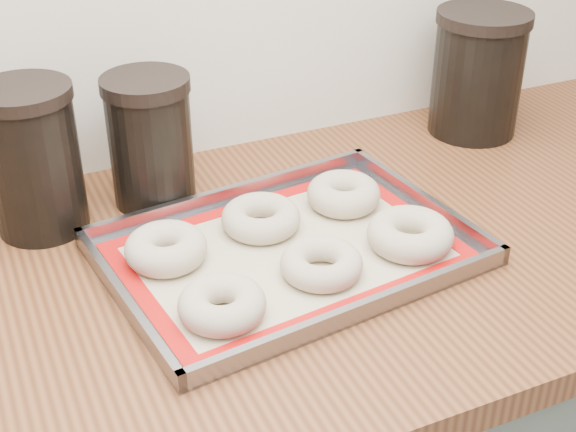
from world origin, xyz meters
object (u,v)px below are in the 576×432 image
bagel_back_mid (261,218)px  bagel_back_left (166,248)px  baking_tray (288,251)px  bagel_front_mid (321,264)px  bagel_front_left (222,304)px  bagel_back_right (344,194)px  bagel_front_right (410,234)px  canister_left (33,159)px  canister_right (478,73)px  canister_mid (150,140)px

bagel_back_mid → bagel_back_left: bearing=-170.9°
baking_tray → bagel_back_mid: bearing=98.5°
baking_tray → bagel_front_mid: (0.02, -0.06, 0.01)m
bagel_front_left → bagel_back_right: (0.25, 0.17, 0.00)m
bagel_back_left → bagel_back_right: bearing=6.8°
bagel_back_right → bagel_front_right: bearing=-77.4°
canister_left → baking_tray: bearing=-36.6°
bagel_front_left → bagel_back_right: 0.30m
bagel_back_left → canister_right: 0.62m
canister_right → bagel_front_left: bearing=-151.1°
bagel_front_left → bagel_back_left: size_ratio=0.98×
bagel_front_left → bagel_back_mid: 0.20m
bagel_back_right → canister_left: 0.43m
baking_tray → bagel_front_right: bearing=-19.7°
bagel_back_mid → canister_left: canister_left is taller
bagel_front_right → canister_mid: bearing=135.0°
canister_right → canister_mid: bearing=-179.1°
bagel_front_right → bagel_front_left: bearing=-172.1°
bagel_back_right → canister_mid: 0.28m
bagel_back_mid → bagel_front_left: bearing=-125.8°
bagel_back_right → canister_mid: canister_mid is taller
canister_left → bagel_front_left: bearing=-63.0°
bagel_front_left → canister_mid: 0.31m
bagel_back_mid → canister_right: (0.45, 0.16, 0.08)m
baking_tray → bagel_back_left: bearing=163.4°
bagel_front_mid → canister_mid: bearing=115.6°
bagel_front_left → canister_right: (0.57, 0.31, 0.08)m
canister_right → bagel_back_mid: bearing=-161.1°
bagel_front_mid → bagel_back_left: (-0.17, 0.11, 0.00)m
bagel_front_mid → bagel_back_left: 0.20m
baking_tray → bagel_front_mid: size_ratio=4.79×
baking_tray → bagel_front_mid: bearing=-75.1°
canister_left → bagel_back_mid: bearing=-27.5°
bagel_front_right → canister_mid: canister_mid is taller
bagel_front_right → bagel_back_mid: bagel_front_right is taller
bagel_front_right → canister_right: bearing=43.3°
baking_tray → bagel_front_right: 0.16m
baking_tray → bagel_front_mid: 0.07m
bagel_back_mid → bagel_back_right: size_ratio=1.03×
bagel_front_left → bagel_back_mid: bearing=54.2°
bagel_back_mid → bagel_back_right: 0.13m
bagel_front_right → bagel_back_left: (-0.30, 0.10, 0.00)m
bagel_back_right → canister_right: 0.36m
canister_left → canister_mid: size_ratio=1.08×
baking_tray → canister_mid: bearing=118.5°
bagel_back_right → bagel_back_mid: bearing=-175.6°
bagel_back_left → bagel_back_right: same height
bagel_front_right → bagel_front_mid: bearing=-176.0°
bagel_front_left → bagel_back_mid: size_ratio=0.95×
bagel_front_right → bagel_back_left: bearing=161.8°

